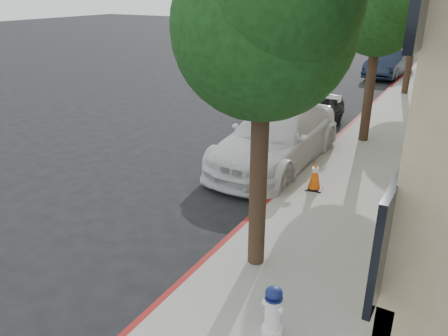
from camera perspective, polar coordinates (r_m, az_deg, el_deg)
name	(u,v)px	position (r m, az deg, el deg)	size (l,w,h in m)	color
ground	(188,193)	(11.09, -4.76, -3.25)	(120.00, 120.00, 0.00)	black
sidewalk	(405,116)	(18.88, 22.60, 6.26)	(3.20, 50.00, 0.15)	gray
curb_strip	(366,111)	(19.12, 18.06, 7.07)	(0.12, 50.00, 0.15)	maroon
tree_near	(265,26)	(6.79, 5.36, 17.94)	(2.92, 2.82, 5.62)	black
tree_mid	(380,11)	(14.44, 19.74, 18.72)	(2.77, 2.64, 5.43)	black
police_car	(277,136)	(12.72, 6.93, 4.11)	(2.37, 5.69, 1.79)	white
parked_car_mid	(310,112)	(16.22, 11.17, 7.20)	(1.52, 3.77, 1.28)	black
parked_car_far	(389,62)	(27.66, 20.78, 12.76)	(1.70, 4.86, 1.60)	#151F35
fire_hydrant	(273,311)	(6.57, 6.42, -18.10)	(0.34, 0.31, 0.80)	white
traffic_cone	(315,175)	(11.00, 11.81, -0.91)	(0.46, 0.46, 0.75)	black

